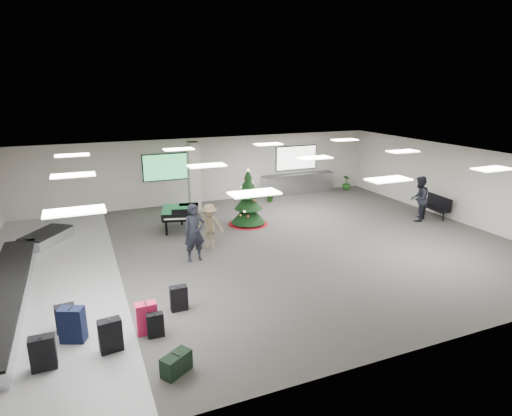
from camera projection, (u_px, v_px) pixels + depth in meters
name	position (u px, v px, depth m)	size (l,w,h in m)	color
ground	(263.00, 248.00, 15.41)	(18.00, 18.00, 0.00)	#3A3734
room_envelope	(246.00, 182.00, 15.22)	(18.02, 14.02, 3.21)	#B1ADA2
baggage_carousel	(16.00, 280.00, 12.35)	(2.28, 9.71, 0.43)	silver
service_counter	(298.00, 184.00, 23.02)	(4.05, 0.65, 1.08)	silver
suitcase_0	(110.00, 335.00, 9.32)	(0.51, 0.33, 0.78)	black
suitcase_1	(155.00, 325.00, 9.88)	(0.39, 0.22, 0.60)	black
pink_suitcase	(147.00, 318.00, 10.01)	(0.49, 0.29, 0.78)	#D61C50
suitcase_3	(179.00, 298.00, 11.05)	(0.45, 0.26, 0.68)	black
navy_suitcase	(72.00, 325.00, 9.66)	(0.62, 0.50, 0.86)	black
suitcase_5	(43.00, 353.00, 8.72)	(0.49, 0.27, 0.76)	black
green_duffel	(176.00, 364.00, 8.64)	(0.71, 0.61, 0.45)	black
suitcase_8	(66.00, 318.00, 10.09)	(0.47, 0.29, 0.69)	black
christmas_tree	(248.00, 205.00, 17.82)	(1.71, 1.71, 2.43)	maroon
grand_piano	(181.00, 212.00, 17.10)	(1.80, 2.11, 1.04)	black
bench	(436.00, 205.00, 18.87)	(0.67, 1.58, 0.97)	black
traveler_a	(194.00, 233.00, 14.05)	(0.71, 0.46, 1.94)	black
traveler_b	(210.00, 226.00, 15.20)	(1.05, 0.60, 1.62)	#806D4F
traveler_bench	(419.00, 199.00, 18.26)	(0.95, 0.74, 1.95)	black
potted_plant_left	(270.00, 194.00, 21.45)	(0.45, 0.36, 0.82)	#183811
potted_plant_right	(346.00, 183.00, 23.85)	(0.46, 0.46, 0.83)	#183811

